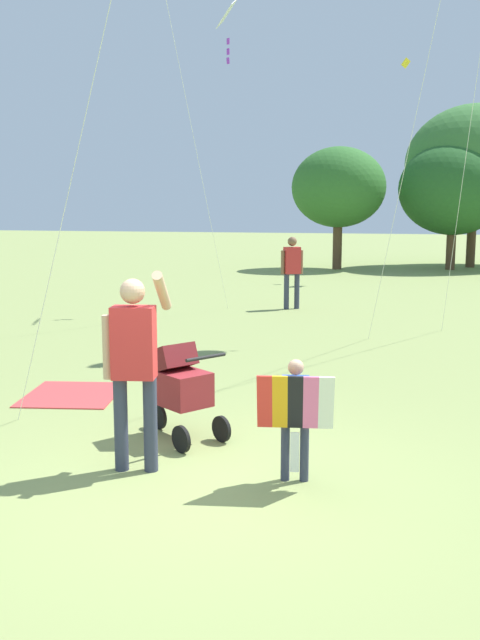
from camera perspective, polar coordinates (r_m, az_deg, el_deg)
ground_plane at (r=6.52m, az=-3.25°, el=-13.10°), size 120.00×120.00×0.00m
child_with_butterfly_kite at (r=6.41m, az=4.43°, el=-7.10°), size 0.69×0.41×1.12m
person_adult_flyer at (r=6.65m, az=-8.44°, el=-2.90°), size 0.60×0.62×1.89m
stroller at (r=7.64m, az=-4.93°, el=-5.00°), size 1.05×0.90×1.03m
kite_blue_high at (r=17.57m, az=-1.18°, el=22.49°), size 0.64×3.64×7.21m
person_back_turned at (r=17.22m, az=4.17°, el=4.27°), size 0.50×0.39×1.74m
picnic_blanket at (r=9.71m, az=-13.24°, el=-5.81°), size 1.39×1.51×0.02m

